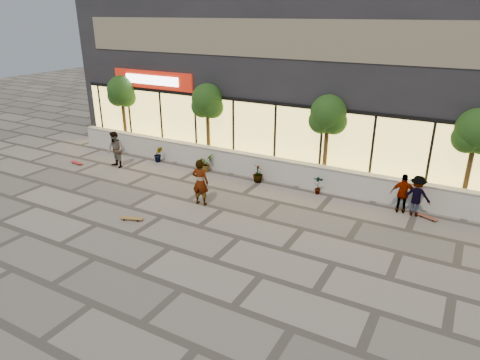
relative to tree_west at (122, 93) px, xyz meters
The scene contains 19 objects.
ground 12.21m from the tree_west, 40.55° to the right, with size 80.00×80.00×0.00m, color gray.
planter_wall 9.36m from the tree_west, ahead, with size 22.00×0.42×1.04m.
retail_building 10.27m from the tree_west, 28.00° to the left, with size 24.00×9.17×8.50m.
shrub_a 2.91m from the tree_west, 68.20° to the right, with size 0.43×0.29×0.81m, color #163B12.
shrub_b 4.37m from the tree_west, 20.75° to the right, with size 0.45×0.36×0.81m, color #163B12.
shrub_c 6.74m from the tree_west, 11.58° to the right, with size 0.73×0.63×0.81m, color #163B12.
shrub_d 9.35m from the tree_west, ahead, with size 0.45×0.45×0.81m, color #163B12.
shrub_e 12.05m from the tree_west, ahead, with size 0.43×0.29×0.81m, color #163B12.
tree_west is the anchor object (origin of this frame).
tree_midwest 5.50m from the tree_west, ahead, with size 1.60×1.50×3.92m.
tree_mideast 11.50m from the tree_west, ahead, with size 1.60×1.50×3.92m.
tree_east 17.00m from the tree_west, ahead, with size 1.60×1.50×3.92m.
skater_center 9.39m from the tree_west, 29.02° to the right, with size 0.68×0.44×1.85m, color silver.
skater_left 4.10m from the tree_west, 54.67° to the right, with size 0.86×0.67×1.77m, color #8B865A.
skater_right_near 15.26m from the tree_west, ahead, with size 0.90×0.38×1.54m, color beige.
skater_right_far 15.72m from the tree_west, ahead, with size 1.01×0.58×1.56m, color maroon.
skateboard_center 9.94m from the tree_west, 46.12° to the right, with size 0.87×0.49×0.10m.
skateboard_left 4.56m from the tree_west, 90.65° to the right, with size 0.82×0.29×0.10m.
skateboard_right_near 16.33m from the tree_west, ahead, with size 0.76×0.46×0.09m.
Camera 1 is at (7.80, -9.41, 7.09)m, focal length 32.00 mm.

